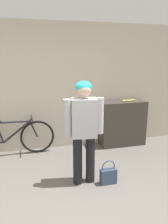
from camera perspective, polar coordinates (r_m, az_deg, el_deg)
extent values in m
cube|color=#B7AD99|center=(4.56, -9.11, 6.28)|extent=(8.00, 0.06, 2.60)
cube|color=white|center=(4.83, -2.12, -4.71)|extent=(0.08, 0.01, 0.12)
cube|color=#38332D|center=(4.90, 9.97, -2.88)|extent=(0.99, 0.40, 0.98)
cylinder|color=black|center=(3.40, -1.68, -12.50)|extent=(0.14, 0.14, 0.76)
cylinder|color=black|center=(3.45, 1.65, -12.12)|extent=(0.14, 0.14, 0.76)
cube|color=#B2B2B7|center=(3.19, 0.00, -1.51)|extent=(0.40, 0.32, 0.57)
cylinder|color=#B2B2B7|center=(3.13, -4.28, -1.56)|extent=(0.12, 0.12, 0.54)
cylinder|color=#B2B2B7|center=(3.25, 4.12, -0.97)|extent=(0.12, 0.12, 0.54)
sphere|color=#DBB28E|center=(3.10, 0.00, 5.86)|extent=(0.21, 0.21, 0.21)
ellipsoid|color=#23B7CC|center=(3.11, -0.07, 6.55)|extent=(0.24, 0.22, 0.18)
torus|color=black|center=(4.56, -12.08, -6.34)|extent=(0.68, 0.06, 0.68)
cylinder|color=black|center=(4.52, -21.15, -5.11)|extent=(0.14, 0.04, 0.42)
cylinder|color=black|center=(4.50, -17.13, -4.97)|extent=(0.55, 0.05, 0.42)
cylinder|color=black|center=(4.45, -17.99, -2.53)|extent=(0.63, 0.05, 0.05)
cylinder|color=black|center=(4.50, -12.99, -4.38)|extent=(0.16, 0.04, 0.35)
cylinder|color=black|center=(4.44, -13.69, -1.97)|extent=(0.07, 0.04, 0.08)
cylinder|color=black|center=(4.43, -13.45, -1.58)|extent=(0.03, 0.46, 0.02)
ellipsoid|color=#EAD64C|center=(4.80, 11.68, 2.96)|extent=(0.16, 0.04, 0.04)
ellipsoid|color=#EAD64C|center=(4.77, 10.50, 2.95)|extent=(0.14, 0.09, 0.03)
ellipsoid|color=#EAD64C|center=(4.86, 12.68, 3.05)|extent=(0.14, 0.09, 0.03)
sphere|color=brown|center=(4.76, 9.84, 2.95)|extent=(0.02, 0.02, 0.02)
cube|color=#334260|center=(3.53, 6.36, -16.35)|extent=(0.25, 0.11, 0.24)
torus|color=#334260|center=(3.45, 6.43, -13.99)|extent=(0.20, 0.02, 0.20)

